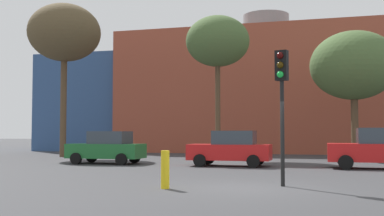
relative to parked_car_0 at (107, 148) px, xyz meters
The scene contains 10 objects.
ground_plane 12.25m from the parked_car_0, 45.68° to the right, with size 200.00×200.00×0.00m, color #38383A.
building_backdrop 20.69m from the parked_car_0, 73.02° to the left, with size 39.54×12.08×11.93m.
parked_car_0 is the anchor object (origin of this frame).
parked_car_1 6.40m from the parked_car_0, ahead, with size 3.87×1.90×1.67m.
parked_car_2 12.94m from the parked_car_0, ahead, with size 4.14×2.03×1.79m.
traffic_light_island 12.60m from the parked_car_0, 40.38° to the right, with size 0.41×0.40×4.02m.
bare_tree_0 11.07m from the parked_car_0, 135.83° to the left, with size 4.80×4.80×10.18m.
bare_tree_1 15.21m from the parked_car_0, 30.52° to the left, with size 5.12×5.12×7.63m.
bare_tree_2 9.75m from the parked_car_0, 52.83° to the left, with size 3.89×3.89×8.74m.
bollard_yellow_0 11.42m from the parked_car_0, 56.39° to the right, with size 0.24×0.24×1.07m, color yellow.
Camera 1 is at (2.07, -13.56, 1.56)m, focal length 44.57 mm.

